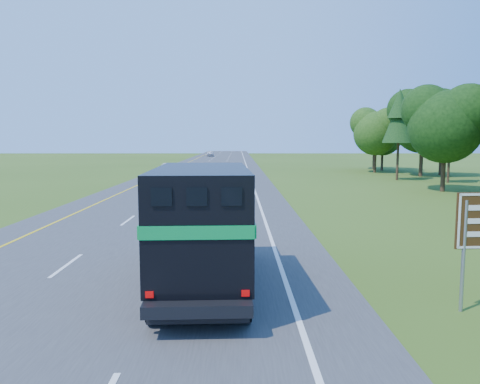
{
  "coord_description": "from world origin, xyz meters",
  "views": [
    {
      "loc": [
        4.05,
        -4.69,
        4.31
      ],
      "look_at": [
        4.17,
        21.23,
        1.43
      ],
      "focal_mm": 35.0,
      "sensor_mm": 36.0,
      "label": 1
    }
  ],
  "objects": [
    {
      "name": "lane_markings",
      "position": [
        0.0,
        50.0,
        0.04
      ],
      "size": [
        11.15,
        260.0,
        0.01
      ],
      "color": "yellow",
      "rests_on": "road"
    },
    {
      "name": "far_car",
      "position": [
        -3.29,
        119.6,
        0.8
      ],
      "size": [
        1.96,
        4.5,
        1.51
      ],
      "primitive_type": "imported",
      "rotation": [
        0.0,
        0.0,
        0.04
      ],
      "color": "silver",
      "rests_on": "road"
    },
    {
      "name": "horse_truck",
      "position": [
        3.04,
        8.67,
        1.93
      ],
      "size": [
        2.79,
        8.06,
        3.53
      ],
      "rotation": [
        0.0,
        0.0,
        0.04
      ],
      "color": "black",
      "rests_on": "road"
    },
    {
      "name": "white_suv",
      "position": [
        -3.24,
        45.6,
        0.96
      ],
      "size": [
        3.06,
        6.6,
        1.83
      ],
      "primitive_type": "imported",
      "rotation": [
        0.0,
        0.0,
        0.0
      ],
      "color": "silver",
      "rests_on": "road"
    },
    {
      "name": "road",
      "position": [
        0.0,
        50.0,
        0.02
      ],
      "size": [
        15.0,
        260.0,
        0.04
      ],
      "primitive_type": "cube",
      "color": "#38383A",
      "rests_on": "ground"
    }
  ]
}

